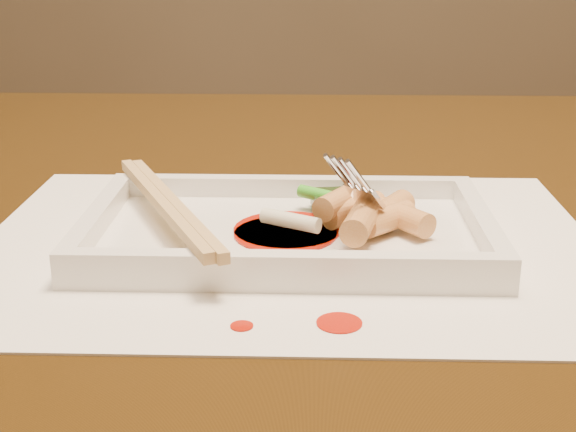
{
  "coord_description": "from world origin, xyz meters",
  "views": [
    {
      "loc": [
        0.07,
        -0.55,
        0.94
      ],
      "look_at": [
        0.06,
        -0.07,
        0.77
      ],
      "focal_mm": 50.0,
      "sensor_mm": 36.0,
      "label": 1
    }
  ],
  "objects_px": {
    "placemat": "(288,243)",
    "plate_base": "(288,236)",
    "fork": "(399,113)",
    "chopstick_a": "(161,204)",
    "table": "(219,334)"
  },
  "relations": [
    {
      "from": "placemat",
      "to": "plate_base",
      "type": "height_order",
      "value": "plate_base"
    },
    {
      "from": "placemat",
      "to": "fork",
      "type": "height_order",
      "value": "fork"
    },
    {
      "from": "placemat",
      "to": "plate_base",
      "type": "xyz_separation_m",
      "value": [
        0.0,
        -0.0,
        0.0
      ]
    },
    {
      "from": "plate_base",
      "to": "fork",
      "type": "relative_size",
      "value": 1.86
    },
    {
      "from": "plate_base",
      "to": "chopstick_a",
      "type": "bearing_deg",
      "value": 180.0
    },
    {
      "from": "fork",
      "to": "table",
      "type": "bearing_deg",
      "value": 159.11
    },
    {
      "from": "plate_base",
      "to": "chopstick_a",
      "type": "relative_size",
      "value": 1.28
    },
    {
      "from": "placemat",
      "to": "chopstick_a",
      "type": "distance_m",
      "value": 0.09
    },
    {
      "from": "placemat",
      "to": "plate_base",
      "type": "distance_m",
      "value": 0.0
    },
    {
      "from": "placemat",
      "to": "chopstick_a",
      "type": "relative_size",
      "value": 1.98
    },
    {
      "from": "table",
      "to": "placemat",
      "type": "bearing_deg",
      "value": -49.83
    },
    {
      "from": "table",
      "to": "fork",
      "type": "bearing_deg",
      "value": -20.89
    },
    {
      "from": "fork",
      "to": "placemat",
      "type": "bearing_deg",
      "value": -165.58
    },
    {
      "from": "placemat",
      "to": "chopstick_a",
      "type": "height_order",
      "value": "chopstick_a"
    },
    {
      "from": "plate_base",
      "to": "fork",
      "type": "height_order",
      "value": "fork"
    }
  ]
}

